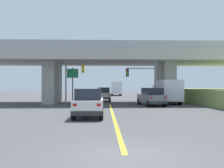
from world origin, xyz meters
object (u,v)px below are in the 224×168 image
Objects in this scene: sedan_oncoming at (104,94)px; traffic_signal_nearside at (145,78)px; semi_truck_distant at (116,89)px; suv_crossing at (151,97)px; box_truck at (167,91)px; traffic_signal_farside at (72,76)px; suv_lead at (89,103)px; highway_sign at (73,77)px.

sedan_oncoming is 9.74m from traffic_signal_nearside.
semi_truck_distant is at bearing 82.38° from sedan_oncoming.
suv_crossing is 4.04m from box_truck.
semi_truck_distant is at bearing 77.17° from traffic_signal_farside.
box_truck is 1.01× the size of semi_truck_distant.
traffic_signal_nearside is at bearing 131.51° from suv_crossing.
suv_lead is at bearing -95.54° from semi_truck_distant.
traffic_signal_nearside is 0.92× the size of traffic_signal_farside.
box_truck is at bearing -79.56° from semi_truck_distant.
sedan_oncoming is 1.01× the size of highway_sign.
sedan_oncoming is at bearing 86.91° from suv_lead.
box_truck is (8.95, 12.79, 0.55)m from suv_lead.
suv_lead is 11.73m from traffic_signal_farside.
highway_sign is 28.54m from semi_truck_distant.
traffic_signal_nearside is at bearing -5.76° from traffic_signal_farside.
highway_sign is 0.67× the size of semi_truck_distant.
suv_lead is 18.58m from sedan_oncoming.
traffic_signal_farside reaches higher than semi_truck_distant.
traffic_signal_farside is at bearing -85.85° from highway_sign.
suv_lead is 0.71× the size of box_truck.
box_truck reaches higher than suv_crossing.
suv_lead and sedan_oncoming have the same top height.
traffic_signal_nearside is (5.72, 10.30, 2.16)m from suv_lead.
highway_sign reaches higher than suv_lead.
sedan_oncoming is (1.00, 18.55, -0.00)m from suv_lead.
traffic_signal_nearside is (-3.23, -2.49, 1.62)m from box_truck.
traffic_signal_nearside reaches higher than suv_crossing.
highway_sign is (-0.10, 1.37, -0.13)m from traffic_signal_farside.
semi_truck_distant is at bearing 76.36° from highway_sign.
suv_lead is 1.06× the size of sedan_oncoming.
suv_crossing is at bearing -85.34° from semi_truck_distant.
traffic_signal_farside is 29.86m from semi_truck_distant.
traffic_signal_nearside reaches higher than sedan_oncoming.
highway_sign is at bearing 102.67° from suv_lead.
suv_crossing is 0.99× the size of traffic_signal_nearside.
suv_lead is at bearing -130.47° from suv_crossing.
semi_truck_distant is (6.62, 29.06, -1.79)m from traffic_signal_farside.
box_truck reaches higher than sedan_oncoming.
box_truck is at bearing 42.98° from suv_crossing.
traffic_signal_farside reaches higher than box_truck.
sedan_oncoming is 8.62m from traffic_signal_farside.
traffic_signal_nearside is (4.72, -8.25, 2.16)m from sedan_oncoming.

